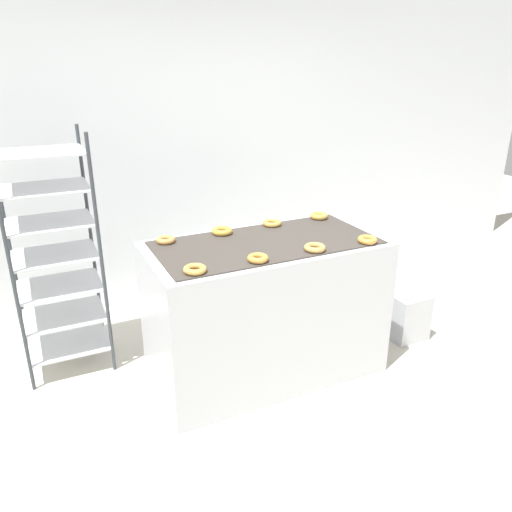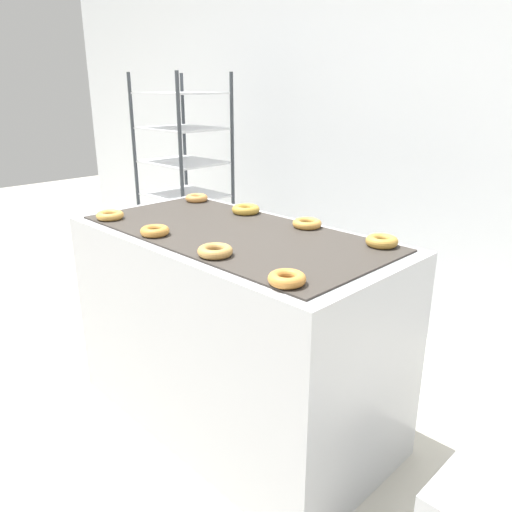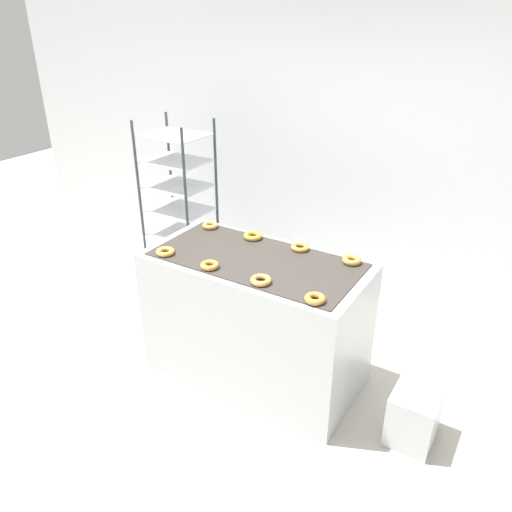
{
  "view_description": "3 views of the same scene",
  "coord_description": "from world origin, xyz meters",
  "px_view_note": "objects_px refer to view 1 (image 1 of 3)",
  "views": [
    {
      "loc": [
        -1.36,
        -2.06,
        2.06
      ],
      "look_at": [
        0.0,
        0.79,
        0.81
      ],
      "focal_mm": 35.0,
      "sensor_mm": 36.0,
      "label": 1
    },
    {
      "loc": [
        1.57,
        -0.78,
        1.58
      ],
      "look_at": [
        0.0,
        0.79,
        0.81
      ],
      "focal_mm": 35.0,
      "sensor_mm": 36.0,
      "label": 2
    },
    {
      "loc": [
        1.59,
        -1.95,
        2.51
      ],
      "look_at": [
        0.0,
        0.64,
        0.99
      ],
      "focal_mm": 35.0,
      "sensor_mm": 36.0,
      "label": 3
    }
  ],
  "objects_px": {
    "donut_far_left": "(166,240)",
    "glaze_bin": "(403,313)",
    "donut_near_midleft": "(258,258)",
    "donut_far_midleft": "(222,231)",
    "donut_far_midright": "(272,223)",
    "baking_rack_cart": "(55,255)",
    "fryer_machine": "(266,309)",
    "donut_near_midright": "(315,248)",
    "donut_far_right": "(319,216)",
    "donut_near_right": "(367,240)",
    "donut_near_left": "(195,269)"
  },
  "relations": [
    {
      "from": "donut_near_left",
      "to": "donut_far_midright",
      "type": "xyz_separation_m",
      "value": [
        0.76,
        0.56,
        -0.0
      ]
    },
    {
      "from": "donut_near_midleft",
      "to": "donut_far_midleft",
      "type": "bearing_deg",
      "value": 90.51
    },
    {
      "from": "baking_rack_cart",
      "to": "donut_near_midright",
      "type": "height_order",
      "value": "baking_rack_cart"
    },
    {
      "from": "donut_near_midright",
      "to": "donut_far_left",
      "type": "xyz_separation_m",
      "value": [
        -0.79,
        0.54,
        -0.0
      ]
    },
    {
      "from": "baking_rack_cart",
      "to": "glaze_bin",
      "type": "height_order",
      "value": "baking_rack_cart"
    },
    {
      "from": "baking_rack_cart",
      "to": "donut_far_midleft",
      "type": "distance_m",
      "value": 1.13
    },
    {
      "from": "donut_far_left",
      "to": "donut_far_midleft",
      "type": "distance_m",
      "value": 0.39
    },
    {
      "from": "baking_rack_cart",
      "to": "donut_far_midleft",
      "type": "relative_size",
      "value": 11.86
    },
    {
      "from": "glaze_bin",
      "to": "donut_near_midleft",
      "type": "bearing_deg",
      "value": -170.36
    },
    {
      "from": "donut_far_right",
      "to": "donut_near_right",
      "type": "bearing_deg",
      "value": -89.71
    },
    {
      "from": "donut_far_left",
      "to": "donut_far_midright",
      "type": "height_order",
      "value": "donut_far_left"
    },
    {
      "from": "donut_far_midleft",
      "to": "donut_far_midright",
      "type": "xyz_separation_m",
      "value": [
        0.39,
        0.01,
        -0.0
      ]
    },
    {
      "from": "donut_far_midleft",
      "to": "donut_near_midright",
      "type": "bearing_deg",
      "value": -53.77
    },
    {
      "from": "glaze_bin",
      "to": "donut_far_left",
      "type": "distance_m",
      "value": 1.98
    },
    {
      "from": "glaze_bin",
      "to": "donut_far_right",
      "type": "relative_size",
      "value": 2.89
    },
    {
      "from": "donut_near_midright",
      "to": "donut_far_left",
      "type": "bearing_deg",
      "value": 145.7
    },
    {
      "from": "donut_far_midright",
      "to": "donut_far_left",
      "type": "bearing_deg",
      "value": -178.63
    },
    {
      "from": "donut_far_midright",
      "to": "glaze_bin",
      "type": "bearing_deg",
      "value": -17.76
    },
    {
      "from": "baking_rack_cart",
      "to": "glaze_bin",
      "type": "distance_m",
      "value": 2.62
    },
    {
      "from": "donut_near_midright",
      "to": "donut_near_right",
      "type": "height_order",
      "value": "same"
    },
    {
      "from": "donut_far_midleft",
      "to": "donut_far_right",
      "type": "height_order",
      "value": "same"
    },
    {
      "from": "baking_rack_cart",
      "to": "donut_far_midright",
      "type": "bearing_deg",
      "value": -15.2
    },
    {
      "from": "fryer_machine",
      "to": "baking_rack_cart",
      "type": "relative_size",
      "value": 0.92
    },
    {
      "from": "baking_rack_cart",
      "to": "glaze_bin",
      "type": "relative_size",
      "value": 4.45
    },
    {
      "from": "donut_near_midright",
      "to": "donut_far_midright",
      "type": "bearing_deg",
      "value": 91.05
    },
    {
      "from": "glaze_bin",
      "to": "donut_far_left",
      "type": "bearing_deg",
      "value": 170.3
    },
    {
      "from": "glaze_bin",
      "to": "donut_near_midleft",
      "type": "xyz_separation_m",
      "value": [
        -1.39,
        -0.24,
        0.8
      ]
    },
    {
      "from": "fryer_machine",
      "to": "donut_near_midleft",
      "type": "height_order",
      "value": "donut_near_midleft"
    },
    {
      "from": "donut_near_right",
      "to": "donut_far_left",
      "type": "height_order",
      "value": "donut_near_right"
    },
    {
      "from": "baking_rack_cart",
      "to": "donut_near_midright",
      "type": "relative_size",
      "value": 12.37
    },
    {
      "from": "fryer_machine",
      "to": "donut_far_midleft",
      "type": "relative_size",
      "value": 10.97
    },
    {
      "from": "donut_near_left",
      "to": "donut_near_right",
      "type": "relative_size",
      "value": 1.04
    },
    {
      "from": "donut_far_right",
      "to": "donut_far_midleft",
      "type": "bearing_deg",
      "value": -179.08
    },
    {
      "from": "donut_near_right",
      "to": "donut_far_midright",
      "type": "xyz_separation_m",
      "value": [
        -0.39,
        0.58,
        -0.0
      ]
    },
    {
      "from": "baking_rack_cart",
      "to": "donut_far_midleft",
      "type": "bearing_deg",
      "value": -21.13
    },
    {
      "from": "glaze_bin",
      "to": "donut_far_midright",
      "type": "bearing_deg",
      "value": 162.24
    },
    {
      "from": "baking_rack_cart",
      "to": "donut_near_midleft",
      "type": "bearing_deg",
      "value": -42.17
    },
    {
      "from": "baking_rack_cart",
      "to": "glaze_bin",
      "type": "xyz_separation_m",
      "value": [
        2.44,
        -0.71,
        -0.66
      ]
    },
    {
      "from": "glaze_bin",
      "to": "donut_near_right",
      "type": "height_order",
      "value": "donut_near_right"
    },
    {
      "from": "donut_near_right",
      "to": "donut_far_left",
      "type": "relative_size",
      "value": 1.02
    },
    {
      "from": "baking_rack_cart",
      "to": "donut_near_right",
      "type": "relative_size",
      "value": 13.24
    },
    {
      "from": "glaze_bin",
      "to": "donut_far_midleft",
      "type": "xyz_separation_m",
      "value": [
        -1.4,
        0.31,
        0.8
      ]
    },
    {
      "from": "donut_far_left",
      "to": "donut_far_midright",
      "type": "xyz_separation_m",
      "value": [
        0.78,
        0.02,
        -0.0
      ]
    },
    {
      "from": "donut_far_left",
      "to": "donut_far_midleft",
      "type": "xyz_separation_m",
      "value": [
        0.39,
        0.0,
        0.0
      ]
    },
    {
      "from": "baking_rack_cart",
      "to": "donut_near_midright",
      "type": "bearing_deg",
      "value": -33.25
    },
    {
      "from": "donut_near_midright",
      "to": "glaze_bin",
      "type": "bearing_deg",
      "value": 13.0
    },
    {
      "from": "donut_near_midright",
      "to": "donut_near_midleft",
      "type": "bearing_deg",
      "value": -179.2
    },
    {
      "from": "donut_far_left",
      "to": "glaze_bin",
      "type": "bearing_deg",
      "value": -9.7
    },
    {
      "from": "baking_rack_cart",
      "to": "donut_far_midright",
      "type": "height_order",
      "value": "baking_rack_cart"
    },
    {
      "from": "baking_rack_cart",
      "to": "fryer_machine",
      "type": "bearing_deg",
      "value": -28.6
    }
  ]
}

